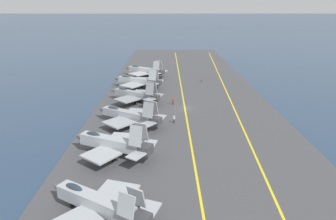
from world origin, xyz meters
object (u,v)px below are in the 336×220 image
object	(u,v)px
parked_jet_fourth	(135,94)
crew_brown_vest	(201,80)
parked_jet_sixth	(144,70)
parked_jet_nearest	(97,203)
parked_jet_second	(112,143)
crew_red_vest	(173,101)
parked_jet_fifth	(138,81)
parked_jet_third	(129,115)
crew_white_vest	(174,119)

from	to	relation	value
parked_jet_fourth	crew_brown_vest	xyz separation A→B (m)	(22.18, -20.19, -1.43)
parked_jet_fourth	parked_jet_sixth	bearing A→B (deg)	-0.72
parked_jet_nearest	parked_jet_second	size ratio (longest dim) A/B	0.98
parked_jet_fourth	crew_brown_vest	size ratio (longest dim) A/B	9.11
crew_red_vest	crew_brown_vest	bearing A→B (deg)	-22.79
parked_jet_fifth	parked_jet_sixth	distance (m)	16.09
parked_jet_fifth	parked_jet_second	bearing A→B (deg)	179.67
parked_jet_third	parked_jet_sixth	size ratio (longest dim) A/B	0.99
parked_jet_nearest	crew_brown_vest	bearing A→B (deg)	-16.26
crew_red_vest	parked_jet_third	bearing A→B (deg)	145.14
parked_jet_fifth	crew_brown_vest	xyz separation A→B (m)	(7.95, -20.76, -1.65)
parked_jet_fifth	crew_white_vest	distance (m)	31.01
crew_white_vest	parked_jet_fourth	bearing A→B (deg)	34.21
parked_jet_second	parked_jet_sixth	distance (m)	60.73
crew_brown_vest	crew_white_vest	xyz separation A→B (m)	(-37.03, 10.09, 0.07)
parked_jet_nearest	parked_jet_sixth	distance (m)	76.74
parked_jet_fourth	crew_brown_vest	distance (m)	30.02
parked_jet_fourth	parked_jet_second	bearing A→B (deg)	178.44
parked_jet_fourth	parked_jet_nearest	bearing A→B (deg)	-179.78
parked_jet_fourth	parked_jet_sixth	distance (m)	30.29
crew_red_vest	crew_brown_vest	world-z (taller)	crew_red_vest
parked_jet_nearest	parked_jet_third	world-z (taller)	parked_jet_third
parked_jet_nearest	crew_red_vest	xyz separation A→B (m)	(44.73, -9.97, -1.34)
parked_jet_fifth	crew_white_vest	size ratio (longest dim) A/B	9.09
parked_jet_nearest	crew_brown_vest	size ratio (longest dim) A/B	8.96
parked_jet_fourth	parked_jet_fifth	size ratio (longest dim) A/B	0.93
parked_jet_fifth	crew_red_vest	distance (m)	19.28
parked_jet_sixth	parked_jet_third	bearing A→B (deg)	179.85
parked_jet_second	crew_red_vest	xyz separation A→B (m)	(28.71, -10.98, -1.65)
parked_jet_third	crew_brown_vest	world-z (taller)	parked_jet_third
parked_jet_nearest	parked_jet_second	world-z (taller)	parked_jet_second
parked_jet_third	parked_jet_fifth	xyz separation A→B (m)	(30.14, 0.83, 0.30)
crew_white_vest	parked_jet_second	bearing A→B (deg)	144.95
parked_jet_fourth	crew_red_vest	distance (m)	10.39
parked_jet_third	parked_jet_second	bearing A→B (deg)	175.71
parked_jet_nearest	crew_red_vest	size ratio (longest dim) A/B	8.83
crew_red_vest	parked_jet_nearest	bearing A→B (deg)	167.44
parked_jet_second	parked_jet_sixth	bearing A→B (deg)	-1.14
parked_jet_nearest	parked_jet_fifth	bearing A→B (deg)	0.70
parked_jet_fourth	parked_jet_fifth	bearing A→B (deg)	2.30
parked_jet_nearest	parked_jet_third	bearing A→B (deg)	-0.16
parked_jet_fourth	parked_jet_sixth	xyz separation A→B (m)	(30.28, -0.38, 0.17)
parked_jet_third	crew_white_vest	size ratio (longest dim) A/B	8.99
crew_red_vest	crew_white_vest	world-z (taller)	crew_white_vest
parked_jet_nearest	crew_brown_vest	xyz separation A→B (m)	(68.63, -20.01, -1.35)
parked_jet_third	parked_jet_fourth	distance (m)	15.92
parked_jet_fourth	parked_jet_fifth	world-z (taller)	parked_jet_fifth
parked_jet_second	parked_jet_fourth	size ratio (longest dim) A/B	1.01
parked_jet_second	parked_jet_fourth	bearing A→B (deg)	-1.56
parked_jet_nearest	parked_jet_fourth	distance (m)	46.45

